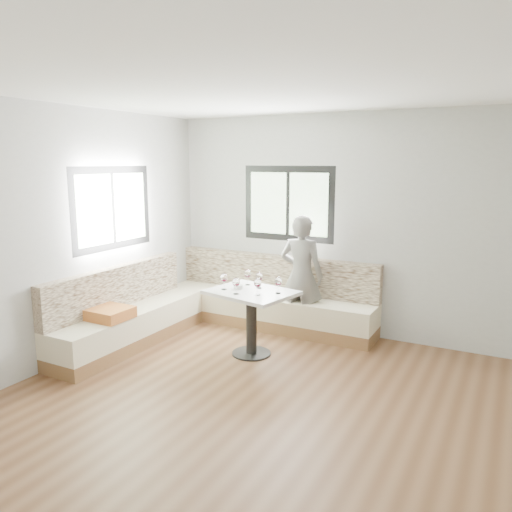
{
  "coord_description": "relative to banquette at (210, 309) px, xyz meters",
  "views": [
    {
      "loc": [
        1.86,
        -3.56,
        2.2
      ],
      "look_at": [
        -0.77,
        1.35,
        1.15
      ],
      "focal_mm": 35.0,
      "sensor_mm": 36.0,
      "label": 1
    }
  ],
  "objects": [
    {
      "name": "wine_glass_c",
      "position": [
        0.96,
        -0.5,
        0.56
      ],
      "size": [
        0.08,
        0.08,
        0.19
      ],
      "color": "white",
      "rests_on": "table"
    },
    {
      "name": "table",
      "position": [
        0.81,
        -0.38,
        0.24
      ],
      "size": [
        1.05,
        0.89,
        0.76
      ],
      "rotation": [
        0.0,
        0.0,
        -0.2
      ],
      "color": "black",
      "rests_on": "ground"
    },
    {
      "name": "wine_glass_e",
      "position": [
        1.13,
        -0.33,
        0.56
      ],
      "size": [
        0.08,
        0.08,
        0.19
      ],
      "color": "white",
      "rests_on": "table"
    },
    {
      "name": "person",
      "position": [
        1.04,
        0.54,
        0.45
      ],
      "size": [
        0.58,
        0.39,
        1.56
      ],
      "primitive_type": "imported",
      "rotation": [
        0.0,
        0.0,
        3.17
      ],
      "color": "slate",
      "rests_on": "ground"
    },
    {
      "name": "wine_glass_f",
      "position": [
        0.64,
        -0.15,
        0.56
      ],
      "size": [
        0.08,
        0.08,
        0.19
      ],
      "color": "white",
      "rests_on": "table"
    },
    {
      "name": "room",
      "position": [
        1.51,
        -1.54,
        1.08
      ],
      "size": [
        5.01,
        5.01,
        2.81
      ],
      "color": "brown",
      "rests_on": "ground"
    },
    {
      "name": "wine_glass_a",
      "position": [
        0.51,
        -0.47,
        0.56
      ],
      "size": [
        0.08,
        0.08,
        0.19
      ],
      "color": "white",
      "rests_on": "table"
    },
    {
      "name": "olive_ramekin",
      "position": [
        0.63,
        -0.35,
        0.45
      ],
      "size": [
        0.11,
        0.11,
        0.04
      ],
      "color": "white",
      "rests_on": "table"
    },
    {
      "name": "banquette",
      "position": [
        0.0,
        0.0,
        0.0
      ],
      "size": [
        2.9,
        2.8,
        0.95
      ],
      "color": "brown",
      "rests_on": "ground"
    },
    {
      "name": "wine_glass_b",
      "position": [
        0.73,
        -0.58,
        0.56
      ],
      "size": [
        0.08,
        0.08,
        0.19
      ],
      "color": "white",
      "rests_on": "table"
    },
    {
      "name": "wine_glass_d",
      "position": [
        0.84,
        -0.23,
        0.56
      ],
      "size": [
        0.08,
        0.08,
        0.19
      ],
      "color": "white",
      "rests_on": "table"
    }
  ]
}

